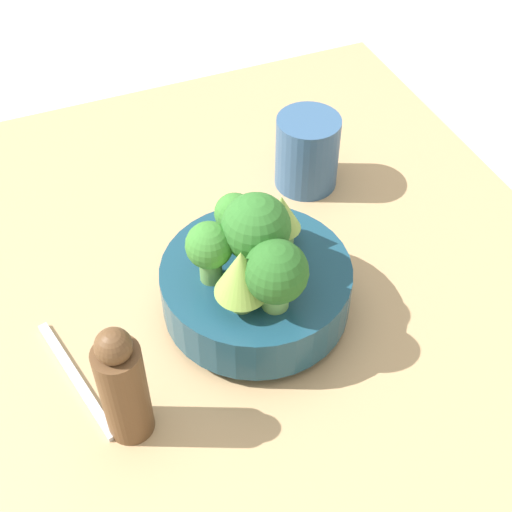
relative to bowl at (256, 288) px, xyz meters
The scene contains 12 objects.
ground_plane 0.08m from the bowl, 116.16° to the right, with size 6.00×6.00×0.00m, color beige.
table 0.07m from the bowl, 116.16° to the right, with size 0.94×0.86×0.03m.
bowl is the anchor object (origin of this frame).
broccoli_floret_front 0.09m from the bowl, 97.08° to the right, with size 0.05×0.05×0.07m.
broccoli_floret_right 0.09m from the bowl, ahead, with size 0.07×0.07×0.08m.
romanesco_piece_near 0.09m from the bowl, 34.22° to the right, with size 0.06×0.06×0.08m.
broccoli_floret_center 0.09m from the bowl, 90.00° to the left, with size 0.07×0.07×0.10m.
romanesco_piece_far 0.08m from the bowl, 123.67° to the left, with size 0.04×0.04×0.07m.
broccoli_floret_left 0.08m from the bowl, behind, with size 0.04×0.04×0.06m.
cup 0.24m from the bowl, 141.18° to the left, with size 0.08×0.08×0.10m.
pepper_mill 0.19m from the bowl, 62.41° to the right, with size 0.05×0.05×0.15m.
fork 0.21m from the bowl, 86.17° to the right, with size 0.17×0.05×0.01m.
Camera 1 is at (0.50, -0.17, 0.66)m, focal length 50.00 mm.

